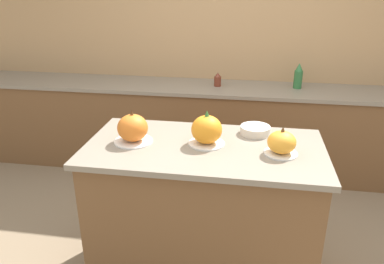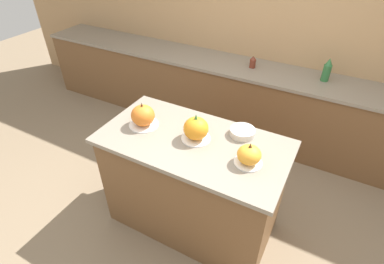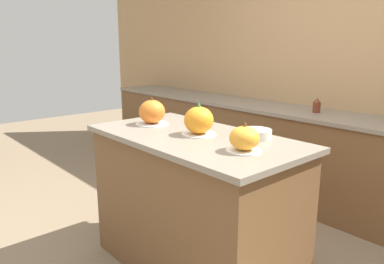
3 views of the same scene
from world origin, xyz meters
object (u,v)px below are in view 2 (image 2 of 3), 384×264
(pumpkin_cake_center, at_px, (196,129))
(bottle_tall, at_px, (327,70))
(pumpkin_cake_right, at_px, (249,155))
(mixing_bowl, at_px, (242,132))
(bottle_short, at_px, (253,62))
(pumpkin_cake_left, at_px, (143,116))

(pumpkin_cake_center, distance_m, bottle_tall, 1.73)
(pumpkin_cake_right, xyz_separation_m, mixing_bowl, (-0.15, 0.28, -0.04))
(bottle_short, bearing_deg, bottle_tall, 3.58)
(pumpkin_cake_right, distance_m, bottle_tall, 1.67)
(bottle_short, bearing_deg, mixing_bowl, -74.24)
(pumpkin_cake_left, xyz_separation_m, bottle_tall, (1.14, 1.62, -0.02))
(pumpkin_cake_center, height_order, pumpkin_cake_right, pumpkin_cake_center)
(bottle_short, distance_m, mixing_bowl, 1.38)
(pumpkin_cake_left, xyz_separation_m, mixing_bowl, (0.74, 0.25, -0.06))
(pumpkin_cake_left, distance_m, mixing_bowl, 0.78)
(pumpkin_cake_right, bearing_deg, pumpkin_cake_center, 170.86)
(pumpkin_cake_right, relative_size, mixing_bowl, 1.01)
(pumpkin_cake_center, bearing_deg, pumpkin_cake_right, -9.14)
(pumpkin_cake_left, bearing_deg, bottle_tall, 54.97)
(pumpkin_cake_center, distance_m, mixing_bowl, 0.36)
(pumpkin_cake_center, xyz_separation_m, mixing_bowl, (0.29, 0.21, -0.06))
(pumpkin_cake_right, xyz_separation_m, bottle_short, (-0.52, 1.60, -0.06))
(pumpkin_cake_left, xyz_separation_m, pumpkin_cake_center, (0.45, 0.04, 0.00))
(pumpkin_cake_left, bearing_deg, mixing_bowl, 18.58)
(bottle_tall, distance_m, bottle_short, 0.78)
(pumpkin_cake_right, height_order, bottle_short, pumpkin_cake_right)
(pumpkin_cake_center, relative_size, mixing_bowl, 1.15)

